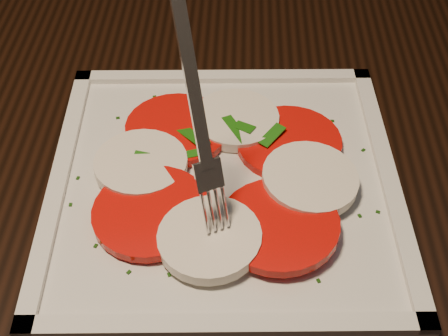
# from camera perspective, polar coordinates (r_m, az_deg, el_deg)

# --- Properties ---
(table) EXTENTS (1.24, 0.86, 0.75)m
(table) POSITION_cam_1_polar(r_m,az_deg,el_deg) (0.60, -0.74, -12.02)
(table) COLOR black
(table) RESTS_ON ground
(chair) EXTENTS (0.50, 0.50, 0.93)m
(chair) POSITION_cam_1_polar(r_m,az_deg,el_deg) (1.19, 6.40, 13.77)
(chair) COLOR black
(chair) RESTS_ON ground
(plate) EXTENTS (0.30, 0.30, 0.01)m
(plate) POSITION_cam_1_polar(r_m,az_deg,el_deg) (0.55, -0.00, -1.65)
(plate) COLOR silver
(plate) RESTS_ON table
(caprese_salad) EXTENTS (0.26, 0.23, 0.02)m
(caprese_salad) POSITION_cam_1_polar(r_m,az_deg,el_deg) (0.53, -0.01, -0.47)
(caprese_salad) COLOR red
(caprese_salad) RESTS_ON plate
(fork) EXTENTS (0.06, 0.08, 0.18)m
(fork) POSITION_cam_1_polar(r_m,az_deg,el_deg) (0.45, -2.87, 5.73)
(fork) COLOR white
(fork) RESTS_ON caprese_salad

